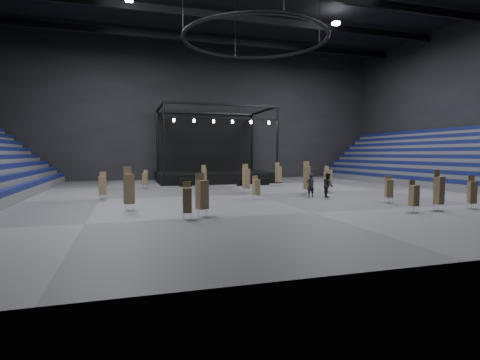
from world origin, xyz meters
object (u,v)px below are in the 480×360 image
object	(u,v)px
chair_stack_11	(414,195)
chair_stack_9	(246,178)
chair_stack_2	(278,174)
crew_member	(328,185)
chair_stack_8	(389,188)
chair_stack_1	(472,192)
chair_stack_4	(145,179)
chair_stack_5	(103,185)
chair_stack_15	(129,188)
chair_stack_6	(328,178)
chair_stack_10	(439,190)
flight_case_right	(264,182)
chair_stack_0	(256,187)
flight_case_mid	(242,182)
chair_stack_7	(204,176)
stage	(213,170)
flight_case_left	(186,182)
chair_stack_14	(307,177)
chair_stack_3	(202,194)
chair_stack_12	(246,175)
chair_stack_13	(187,200)
man_center	(311,185)

from	to	relation	value
chair_stack_11	chair_stack_9	bearing A→B (deg)	114.36
chair_stack_2	crew_member	xyz separation A→B (m)	(-0.29, -10.96, -0.35)
chair_stack_8	chair_stack_1	bearing A→B (deg)	-33.78
chair_stack_4	chair_stack_9	distance (m)	10.94
chair_stack_4	chair_stack_5	world-z (taller)	chair_stack_5
chair_stack_9	chair_stack_15	world-z (taller)	chair_stack_15
chair_stack_6	chair_stack_10	world-z (taller)	chair_stack_10
flight_case_right	chair_stack_11	distance (m)	20.90
chair_stack_8	chair_stack_0	bearing A→B (deg)	172.37
flight_case_mid	chair_stack_4	bearing A→B (deg)	-175.63
chair_stack_6	chair_stack_11	size ratio (longest dim) A/B	1.25
chair_stack_2	crew_member	size ratio (longest dim) A/B	1.30
chair_stack_4	crew_member	size ratio (longest dim) A/B	0.95
chair_stack_1	crew_member	bearing A→B (deg)	143.77
chair_stack_1	chair_stack_7	xyz separation A→B (m)	(-13.46, 18.58, 0.13)
flight_case_right	crew_member	distance (m)	12.59
chair_stack_6	chair_stack_11	xyz separation A→B (m)	(-1.23, -12.08, -0.25)
flight_case_right	chair_stack_0	xyz separation A→B (m)	(-5.32, -12.53, 0.63)
stage	flight_case_left	xyz separation A→B (m)	(-4.47, -6.55, -1.01)
chair_stack_14	chair_stack_10	bearing A→B (deg)	-56.93
chair_stack_9	crew_member	world-z (taller)	chair_stack_9
chair_stack_10	chair_stack_3	bearing A→B (deg)	166.91
crew_member	flight_case_right	bearing A→B (deg)	21.10
chair_stack_5	chair_stack_8	xyz separation A→B (m)	(19.57, -7.55, -0.09)
chair_stack_6	chair_stack_11	world-z (taller)	chair_stack_6
chair_stack_8	chair_stack_12	xyz separation A→B (m)	(-5.59, 15.99, 0.11)
flight_case_right	chair_stack_7	distance (m)	7.64
chair_stack_13	chair_stack_4	bearing A→B (deg)	100.22
stage	flight_case_mid	distance (m)	7.68
flight_case_mid	chair_stack_7	bearing A→B (deg)	-154.65
chair_stack_6	chair_stack_9	bearing A→B (deg)	155.63
chair_stack_15	flight_case_mid	bearing A→B (deg)	31.48
chair_stack_13	flight_case_mid	bearing A→B (deg)	71.47
flight_case_left	chair_stack_12	distance (m)	6.48
chair_stack_10	chair_stack_13	distance (m)	15.36
chair_stack_6	chair_stack_1	bearing A→B (deg)	-93.56
chair_stack_15	stage	bearing A→B (deg)	44.86
chair_stack_6	chair_stack_2	bearing A→B (deg)	86.61
stage	chair_stack_15	xyz separation A→B (m)	(-10.36, -22.82, -0.06)
flight_case_left	chair_stack_14	size ratio (longest dim) A/B	0.46
chair_stack_5	chair_stack_0	bearing A→B (deg)	-8.95
chair_stack_3	man_center	world-z (taller)	chair_stack_3
flight_case_mid	chair_stack_15	distance (m)	19.50
chair_stack_7	chair_stack_15	size ratio (longest dim) A/B	0.87
chair_stack_4	chair_stack_6	size ratio (longest dim) A/B	0.79
chair_stack_0	chair_stack_14	xyz separation A→B (m)	(5.64, 2.84, 0.47)
chair_stack_6	chair_stack_15	bearing A→B (deg)	-177.65
chair_stack_12	chair_stack_10	bearing A→B (deg)	-51.96
flight_case_mid	chair_stack_7	distance (m)	5.23
flight_case_left	chair_stack_4	world-z (taller)	chair_stack_4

